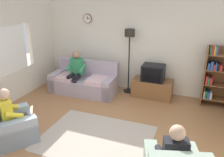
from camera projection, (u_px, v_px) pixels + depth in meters
The scene contains 12 objects.
ground_plane at pixel (99, 134), 4.81m from camera, with size 12.00×12.00×0.00m, color #9E6B42.
back_wall_assembly at pixel (135, 45), 6.66m from camera, with size 6.20×0.17×2.70m.
couch at pixel (84, 82), 6.75m from camera, with size 1.93×0.94×0.90m.
tv_stand at pixel (152, 88), 6.47m from camera, with size 1.10×0.56×0.50m.
tv at pixel (153, 73), 6.28m from camera, with size 0.60×0.49×0.44m.
bookshelf at pixel (216, 75), 5.80m from camera, with size 0.68×0.36×1.58m.
floor_lamp at pixel (129, 44), 6.38m from camera, with size 0.28×0.28×1.85m.
armchair_near_window at pixel (9, 128), 4.51m from camera, with size 1.16×1.18×0.90m.
area_rug at pixel (96, 138), 4.67m from camera, with size 2.20×1.70×0.01m, color #AD9E8E.
person_on_couch at pixel (76, 70), 6.58m from camera, with size 0.52×0.54×1.24m.
person_in_left_armchair at pixel (12, 112), 4.45m from camera, with size 0.62×0.64×1.12m.
person_in_right_armchair at pixel (174, 153), 3.31m from camera, with size 0.58×0.60×1.12m.
Camera 1 is at (1.73, -3.72, 2.79)m, focal length 36.78 mm.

